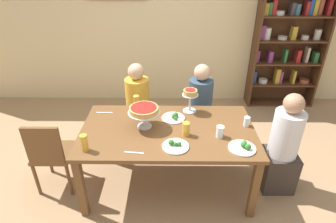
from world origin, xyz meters
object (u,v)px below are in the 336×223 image
(diner_head_east, at_px, (282,150))
(diner_far_right, at_px, (200,113))
(personal_pizza_stand, at_px, (190,96))
(dining_table, at_px, (168,136))
(beer_glass_amber_spare, at_px, (84,143))
(salad_plate_near_diner, at_px, (243,147))
(cutlery_fork_far, at_px, (134,153))
(salad_plate_far_diner, at_px, (174,117))
(bookshelf, at_px, (290,37))
(diner_far_left, at_px, (138,112))
(chair_head_west, at_px, (51,153))
(water_glass_clear_far, at_px, (247,121))
(water_glass_clear_near, at_px, (220,132))
(cutlery_fork_near, at_px, (104,113))
(beer_glass_amber_tall, at_px, (186,129))
(deep_dish_pizza_stand, at_px, (144,111))
(beer_glass_amber_short, at_px, (137,102))
(cutlery_knife_near, at_px, (153,111))
(salad_plate_spare, at_px, (175,146))

(diner_head_east, bearing_deg, diner_far_right, -44.59)
(diner_head_east, relative_size, personal_pizza_stand, 4.27)
(dining_table, xyz_separation_m, beer_glass_amber_spare, (-0.75, -0.35, 0.16))
(personal_pizza_stand, height_order, beer_glass_amber_spare, personal_pizza_stand)
(diner_head_east, bearing_deg, salad_plate_near_diner, 30.49)
(personal_pizza_stand, xyz_separation_m, cutlery_fork_far, (-0.54, -0.76, -0.19))
(diner_head_east, bearing_deg, dining_table, -0.77)
(salad_plate_far_diner, xyz_separation_m, beer_glass_amber_spare, (-0.81, -0.56, 0.06))
(salad_plate_far_diner, height_order, cutlery_fork_far, salad_plate_far_diner)
(bookshelf, xyz_separation_m, cutlery_fork_far, (-2.20, -2.40, -0.41))
(cutlery_fork_far, bearing_deg, diner_head_east, 20.52)
(diner_head_east, bearing_deg, diner_far_left, -26.75)
(salad_plate_near_diner, xyz_separation_m, salad_plate_far_diner, (-0.63, 0.52, -0.00))
(chair_head_west, height_order, beer_glass_amber_spare, beer_glass_amber_spare)
(chair_head_west, xyz_separation_m, beer_glass_amber_spare, (0.48, -0.28, 0.34))
(dining_table, height_order, water_glass_clear_far, water_glass_clear_far)
(salad_plate_near_diner, height_order, water_glass_clear_near, water_glass_clear_near)
(water_glass_clear_far, bearing_deg, cutlery_fork_near, 170.61)
(water_glass_clear_far, bearing_deg, beer_glass_amber_tall, -164.65)
(dining_table, bearing_deg, diner_far_right, 62.34)
(deep_dish_pizza_stand, relative_size, personal_pizza_stand, 1.20)
(chair_head_west, xyz_separation_m, personal_pizza_stand, (1.46, 0.44, 0.45))
(dining_table, relative_size, chair_head_west, 2.03)
(salad_plate_far_diner, bearing_deg, beer_glass_amber_spare, -145.25)
(salad_plate_near_diner, distance_m, cutlery_fork_far, 1.00)
(chair_head_west, bearing_deg, beer_glass_amber_tall, -1.20)
(chair_head_west, xyz_separation_m, water_glass_clear_near, (1.73, -0.06, 0.31))
(chair_head_west, bearing_deg, beer_glass_amber_short, 30.25)
(diner_head_east, height_order, deep_dish_pizza_stand, diner_head_east)
(cutlery_knife_near, bearing_deg, chair_head_west, 36.91)
(diner_far_left, relative_size, cutlery_fork_far, 6.39)
(diner_head_east, bearing_deg, bookshelf, -108.78)
(diner_far_left, xyz_separation_m, cutlery_knife_near, (0.22, -0.42, 0.25))
(chair_head_west, bearing_deg, bookshelf, 33.77)
(salad_plate_far_diner, relative_size, water_glass_clear_far, 2.44)
(bookshelf, bearing_deg, beer_glass_amber_tall, -129.11)
(water_glass_clear_near, distance_m, cutlery_fork_far, 0.85)
(diner_far_left, xyz_separation_m, cutlery_fork_far, (0.09, -1.18, 0.25))
(dining_table, bearing_deg, beer_glass_amber_spare, -154.63)
(bookshelf, height_order, cutlery_knife_near, bookshelf)
(beer_glass_amber_short, bearing_deg, water_glass_clear_near, -32.69)
(salad_plate_near_diner, bearing_deg, diner_far_left, 134.45)
(diner_far_right, height_order, cutlery_fork_near, diner_far_right)
(bookshelf, bearing_deg, water_glass_clear_far, -119.19)
(diner_head_east, distance_m, beer_glass_amber_short, 1.66)
(chair_head_west, distance_m, personal_pizza_stand, 1.59)
(deep_dish_pizza_stand, distance_m, water_glass_clear_far, 1.06)
(beer_glass_amber_spare, height_order, cutlery_knife_near, beer_glass_amber_spare)
(dining_table, bearing_deg, diner_head_east, -0.77)
(salad_plate_far_diner, distance_m, salad_plate_spare, 0.50)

